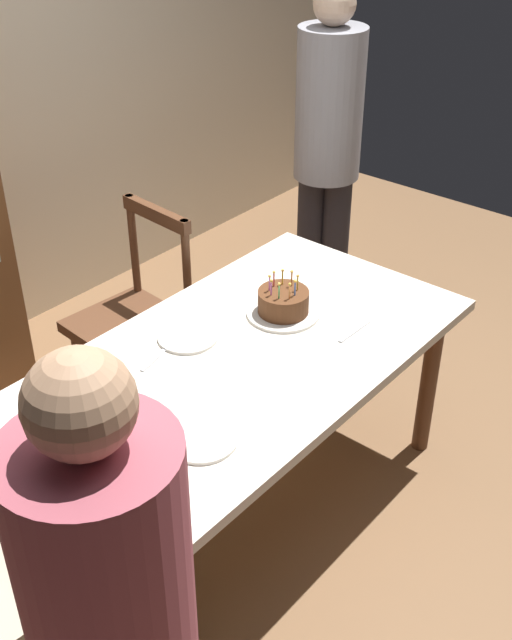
% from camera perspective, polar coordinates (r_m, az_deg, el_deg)
% --- Properties ---
extents(ground, '(6.40, 6.40, 0.00)m').
position_cam_1_polar(ground, '(3.27, -0.58, -12.85)').
color(ground, brown).
extents(dining_table, '(1.66, 0.94, 0.74)m').
position_cam_1_polar(dining_table, '(2.84, -0.65, -3.59)').
color(dining_table, silver).
rests_on(dining_table, ground).
extents(birthday_cake, '(0.28, 0.28, 0.17)m').
position_cam_1_polar(birthday_cake, '(2.96, 1.99, 1.18)').
color(birthday_cake, silver).
rests_on(birthday_cake, dining_table).
extents(plate_near_celebrant, '(0.22, 0.22, 0.01)m').
position_cam_1_polar(plate_near_celebrant, '(2.41, -3.95, -8.63)').
color(plate_near_celebrant, white).
rests_on(plate_near_celebrant, dining_table).
extents(plate_far_side, '(0.22, 0.22, 0.01)m').
position_cam_1_polar(plate_far_side, '(2.85, -4.96, -1.23)').
color(plate_far_side, white).
rests_on(plate_far_side, dining_table).
extents(fork_near_celebrant, '(0.18, 0.03, 0.01)m').
position_cam_1_polar(fork_near_celebrant, '(2.33, -6.89, -10.51)').
color(fork_near_celebrant, silver).
rests_on(fork_near_celebrant, dining_table).
extents(fork_far_side, '(0.18, 0.06, 0.01)m').
position_cam_1_polar(fork_far_side, '(2.77, -7.24, -2.70)').
color(fork_far_side, silver).
rests_on(fork_far_side, dining_table).
extents(fork_near_guest, '(0.18, 0.02, 0.01)m').
position_cam_1_polar(fork_near_guest, '(2.90, 7.13, -0.83)').
color(fork_near_guest, silver).
rests_on(fork_near_guest, dining_table).
extents(chair_spindle_back, '(0.47, 0.47, 0.95)m').
position_cam_1_polar(chair_spindle_back, '(3.50, -8.86, -0.11)').
color(chair_spindle_back, '#56331E').
rests_on(chair_spindle_back, ground).
extents(person_guest, '(0.32, 0.32, 1.74)m').
position_cam_1_polar(person_guest, '(3.89, 5.19, 12.47)').
color(person_guest, '#262328').
rests_on(person_guest, ground).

